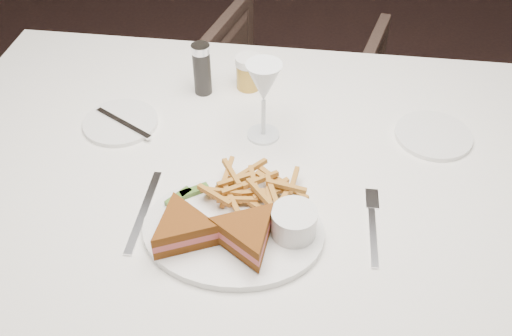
{
  "coord_description": "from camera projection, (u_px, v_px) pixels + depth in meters",
  "views": [
    {
      "loc": [
        -0.28,
        -0.97,
        1.52
      ],
      "look_at": [
        -0.37,
        -0.2,
        0.8
      ],
      "focal_mm": 40.0,
      "sensor_mm": 36.0,
      "label": 1
    }
  ],
  "objects": [
    {
      "name": "ground",
      "position": [
        385.0,
        327.0,
        1.72
      ],
      "size": [
        5.0,
        5.0,
        0.0
      ],
      "primitive_type": "plane",
      "color": "black",
      "rests_on": "ground"
    },
    {
      "name": "table",
      "position": [
        258.0,
        282.0,
        1.38
      ],
      "size": [
        1.41,
        0.96,
        0.75
      ],
      "primitive_type": "cube",
      "rotation": [
        0.0,
        0.0,
        -0.02
      ],
      "color": "white",
      "rests_on": "ground"
    },
    {
      "name": "table_setting",
      "position": [
        244.0,
        178.0,
        1.05
      ],
      "size": [
        0.83,
        0.62,
        0.18
      ],
      "color": "white",
      "rests_on": "table"
    },
    {
      "name": "chair_far",
      "position": [
        289.0,
        91.0,
        2.1
      ],
      "size": [
        0.7,
        0.67,
        0.6
      ],
      "primitive_type": "imported",
      "rotation": [
        0.0,
        0.0,
        2.89
      ],
      "color": "#433129",
      "rests_on": "ground"
    }
  ]
}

